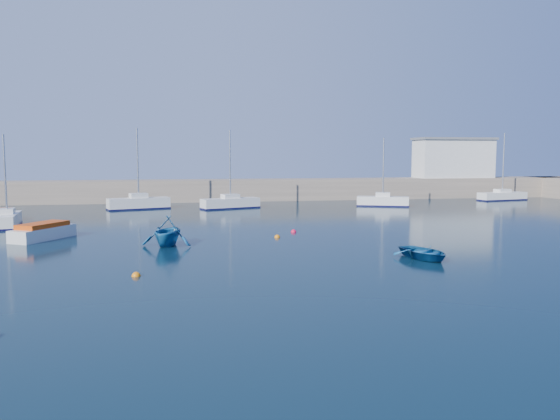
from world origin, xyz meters
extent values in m
plane|color=black|center=(0.00, 0.00, 0.00)|extent=(220.00, 220.00, 0.00)
cube|color=gray|center=(0.00, 46.00, 1.30)|extent=(96.00, 4.50, 2.60)
cube|color=silver|center=(30.00, 46.00, 5.10)|extent=(10.00, 4.00, 5.00)
cube|color=silver|center=(-19.35, 24.31, 0.51)|extent=(2.25, 5.53, 1.02)
cylinder|color=#B7BABC|center=(-19.35, 24.31, 4.10)|extent=(0.15, 0.15, 6.18)
cube|color=silver|center=(-10.19, 36.86, 0.59)|extent=(6.49, 3.55, 1.18)
cylinder|color=#B7BABC|center=(-10.19, 36.86, 4.77)|extent=(0.18, 0.18, 7.19)
cube|color=silver|center=(-0.75, 35.84, 0.54)|extent=(6.41, 3.67, 1.08)
cylinder|color=#B7BABC|center=(-0.75, 35.84, 4.63)|extent=(0.16, 0.16, 7.11)
cube|color=silver|center=(15.94, 35.21, 0.54)|extent=(5.73, 3.59, 1.08)
cylinder|color=#B7BABC|center=(15.94, 35.21, 4.28)|extent=(0.16, 0.16, 6.39)
cube|color=silver|center=(33.53, 40.02, 0.50)|extent=(6.57, 2.87, 1.00)
cylinder|color=#B7BABC|center=(33.53, 40.02, 4.65)|extent=(0.14, 0.14, 7.31)
cube|color=silver|center=(-15.08, 16.93, 0.41)|extent=(3.69, 4.75, 0.82)
cube|color=#CC420B|center=(-15.08, 16.93, 0.97)|extent=(3.04, 3.73, 0.30)
imported|color=#14548B|center=(6.73, 5.76, 0.35)|extent=(3.12, 3.83, 0.70)
imported|color=#14548B|center=(-6.92, 12.73, 0.92)|extent=(3.87, 4.20, 1.84)
sphere|color=orange|center=(-8.23, 4.30, 0.00)|extent=(0.42, 0.42, 0.42)
sphere|color=red|center=(2.00, 17.17, 0.00)|extent=(0.41, 0.41, 0.41)
sphere|color=orange|center=(0.36, 14.85, 0.00)|extent=(0.40, 0.40, 0.40)
camera|label=1|loc=(-6.34, -21.24, 5.56)|focal=35.00mm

